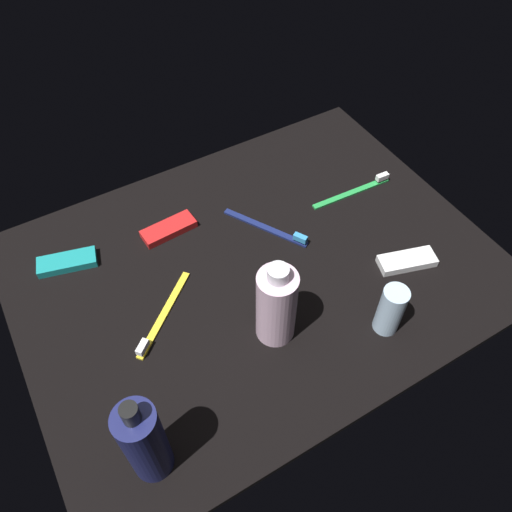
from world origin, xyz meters
TOP-DOWN VIEW (x-y plane):
  - ground_plane at (0.00, 0.00)cm, footprint 84.00×64.00cm
  - lotion_bottle at (29.58, 22.61)cm, footprint 5.53×5.53cm
  - bodywash_bottle at (4.05, 13.14)cm, footprint 6.33×6.33cm
  - deodorant_stick at (-12.17, 21.61)cm, footprint 4.14×4.14cm
  - toothbrush_green at (-27.47, -6.35)cm, footprint 18.04×2.07cm
  - toothbrush_yellow at (19.38, 1.77)cm, footprint 14.53×12.53cm
  - toothbrush_navy at (-6.76, -6.13)cm, footprint 10.01×16.20cm
  - snack_bar_teal at (29.38, -17.62)cm, footprint 11.07×6.51cm
  - snack_bar_white at (-24.02, 13.25)cm, footprint 11.11×6.85cm
  - snack_bar_red at (10.16, -15.72)cm, footprint 10.65×4.69cm

SIDE VIEW (x-z plane):
  - ground_plane at x=0.00cm, z-range -1.20..0.00cm
  - toothbrush_green at x=-27.47cm, z-range -0.44..1.66cm
  - toothbrush_yellow at x=19.38cm, z-range -0.44..1.66cm
  - toothbrush_navy at x=-6.76cm, z-range -0.44..1.66cm
  - snack_bar_teal at x=29.38cm, z-range 0.00..1.50cm
  - snack_bar_white at x=-24.02cm, z-range 0.00..1.50cm
  - snack_bar_red at x=10.16cm, z-range 0.00..1.50cm
  - deodorant_stick at x=-12.17cm, z-range 0.00..9.74cm
  - bodywash_bottle at x=4.05cm, z-range -0.79..15.92cm
  - lotion_bottle at x=29.58cm, z-range -1.15..17.75cm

